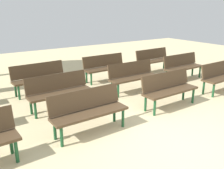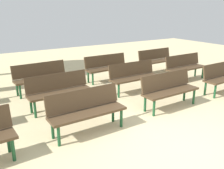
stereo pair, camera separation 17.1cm
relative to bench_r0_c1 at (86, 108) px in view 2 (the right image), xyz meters
The scene contains 10 objects.
ground_plane 2.05m from the bench_r0_c1, 52.07° to the right, with size 24.00×24.00×0.00m, color beige.
bench_r0_c1 is the anchor object (origin of this frame).
bench_r0_c2 2.36m from the bench_r0_c1, ahead, with size 1.61×0.50×0.87m.
bench_r0_c3 4.60m from the bench_r0_c1, ahead, with size 1.61×0.51×0.87m.
bench_r1_c1 1.46m from the bench_r0_c1, 90.74° to the left, with size 1.61×0.51×0.87m.
bench_r1_c2 2.82m from the bench_r0_c1, 33.01° to the left, with size 1.60×0.48×0.87m.
bench_r1_c3 4.88m from the bench_r0_c1, 18.79° to the left, with size 1.61×0.51×0.87m.
bench_r2_c1 2.95m from the bench_r0_c1, 90.37° to the left, with size 1.62×0.55×0.87m.
bench_r2_c2 3.77m from the bench_r0_c1, 52.33° to the left, with size 1.60×0.49×0.87m.
bench_r2_c3 5.45m from the bench_r0_c1, 33.11° to the left, with size 1.61×0.53×0.87m.
Camera 2 is at (-3.26, -2.62, 2.47)m, focal length 39.82 mm.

